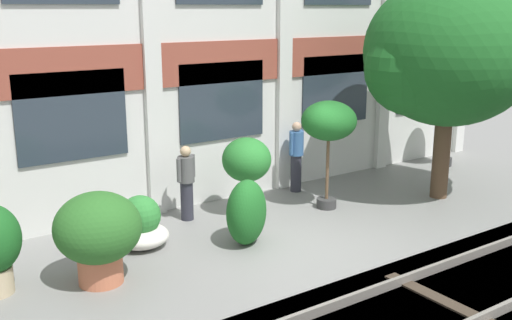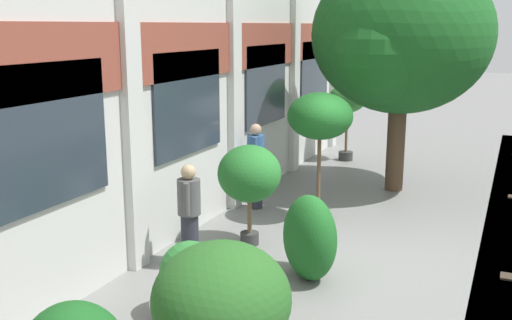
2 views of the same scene
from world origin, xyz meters
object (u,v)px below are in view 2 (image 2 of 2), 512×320
(broadleaf_tree, at_px, (401,39))
(resident_watching_tracks, at_px, (189,213))
(resident_by_doorway, at_px, (256,163))
(potted_plant_wide_bowl, at_px, (190,286))
(potted_plant_terracotta_small, at_px, (249,175))
(potted_plant_ribbed_drum, at_px, (222,306))
(potted_plant_tall_urn, at_px, (320,120))
(topiary_hedge, at_px, (310,238))
(potted_plant_low_pan, at_px, (347,101))

(broadleaf_tree, bearing_deg, resident_watching_tracks, 160.57)
(broadleaf_tree, relative_size, resident_watching_tracks, 3.18)
(resident_by_doorway, bearing_deg, potted_plant_wide_bowl, -96.97)
(broadleaf_tree, distance_m, potted_plant_terracotta_small, 5.00)
(broadleaf_tree, xyz_separation_m, potted_plant_ribbed_drum, (-8.00, 0.13, -2.36))
(potted_plant_tall_urn, distance_m, resident_watching_tracks, 3.22)
(resident_watching_tracks, relative_size, topiary_hedge, 1.28)
(potted_plant_ribbed_drum, bearing_deg, potted_plant_wide_bowl, 41.62)
(potted_plant_wide_bowl, distance_m, topiary_hedge, 1.94)
(broadleaf_tree, bearing_deg, potted_plant_terracotta_small, 160.70)
(resident_by_doorway, bearing_deg, potted_plant_ribbed_drum, -90.04)
(potted_plant_ribbed_drum, xyz_separation_m, topiary_hedge, (2.81, 0.05, -0.25))
(potted_plant_tall_urn, xyz_separation_m, topiary_hedge, (-2.56, -0.70, -1.26))
(potted_plant_wide_bowl, relative_size, potted_plant_tall_urn, 0.43)
(potted_plant_tall_urn, bearing_deg, potted_plant_ribbed_drum, -172.08)
(potted_plant_low_pan, relative_size, potted_plant_terracotta_small, 1.23)
(broadleaf_tree, distance_m, potted_plant_wide_bowl, 7.51)
(potted_plant_ribbed_drum, height_order, topiary_hedge, potted_plant_ribbed_drum)
(potted_plant_terracotta_small, height_order, resident_watching_tracks, potted_plant_terracotta_small)
(potted_plant_low_pan, xyz_separation_m, potted_plant_tall_urn, (-5.06, -0.86, 0.29))
(potted_plant_tall_urn, bearing_deg, potted_plant_wide_bowl, 176.37)
(potted_plant_ribbed_drum, bearing_deg, resident_by_doorway, 20.53)
(potted_plant_low_pan, bearing_deg, resident_watching_tracks, 178.59)
(potted_plant_tall_urn, relative_size, resident_by_doorway, 1.41)
(potted_plant_terracotta_small, bearing_deg, broadleaf_tree, -19.30)
(potted_plant_low_pan, distance_m, potted_plant_tall_urn, 5.14)
(broadleaf_tree, xyz_separation_m, resident_watching_tracks, (-5.49, 1.94, -2.39))
(potted_plant_ribbed_drum, distance_m, potted_plant_terracotta_small, 3.96)
(potted_plant_wide_bowl, relative_size, topiary_hedge, 0.84)
(resident_by_doorway, distance_m, topiary_hedge, 3.44)
(potted_plant_low_pan, bearing_deg, resident_by_doorway, 174.41)
(potted_plant_wide_bowl, xyz_separation_m, resident_watching_tracks, (1.37, 0.79, 0.43))
(potted_plant_wide_bowl, distance_m, potted_plant_terracotta_small, 2.70)
(potted_plant_ribbed_drum, xyz_separation_m, potted_plant_terracotta_small, (3.70, 1.38, 0.31))
(potted_plant_wide_bowl, bearing_deg, broadleaf_tree, -9.49)
(potted_plant_ribbed_drum, relative_size, potted_plant_low_pan, 0.73)
(broadleaf_tree, bearing_deg, potted_plant_wide_bowl, 170.51)
(potted_plant_low_pan, xyz_separation_m, topiary_hedge, (-7.61, -1.56, -0.97))
(potted_plant_tall_urn, height_order, resident_by_doorway, potted_plant_tall_urn)
(potted_plant_ribbed_drum, relative_size, potted_plant_terracotta_small, 0.90)
(resident_by_doorway, xyz_separation_m, resident_watching_tracks, (-3.06, -0.28, -0.07))
(topiary_hedge, bearing_deg, broadleaf_tree, -2.00)
(potted_plant_tall_urn, bearing_deg, potted_plant_terracotta_small, 159.34)
(broadleaf_tree, relative_size, topiary_hedge, 4.09)
(potted_plant_ribbed_drum, height_order, resident_by_doorway, resident_by_doorway)
(potted_plant_tall_urn, distance_m, topiary_hedge, 2.93)
(broadleaf_tree, xyz_separation_m, resident_by_doorway, (-2.44, 2.22, -2.32))
(broadleaf_tree, distance_m, potted_plant_low_pan, 3.40)
(potted_plant_ribbed_drum, relative_size, resident_watching_tracks, 0.96)
(resident_by_doorway, bearing_deg, potted_plant_tall_urn, -29.16)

